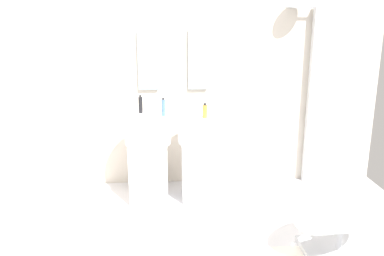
{
  "coord_description": "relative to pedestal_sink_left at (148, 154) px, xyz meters",
  "views": [
    {
      "loc": [
        -0.07,
        -2.95,
        1.89
      ],
      "look_at": [
        0.15,
        0.55,
        0.95
      ],
      "focal_mm": 37.65,
      "sensor_mm": 36.0,
      "label": 1
    }
  ],
  "objects": [
    {
      "name": "rear_partition",
      "position": [
        0.28,
        0.51,
        0.79
      ],
      "size": [
        4.8,
        0.1,
        2.6
      ],
      "primitive_type": "cube",
      "color": "beige",
      "rests_on": "ground_plane"
    },
    {
      "name": "pedestal_sink_left",
      "position": [
        0.0,
        0.0,
        0.0
      ],
      "size": [
        0.48,
        0.48,
        1.03
      ],
      "color": "white",
      "rests_on": "ground_plane"
    },
    {
      "name": "pedestal_sink_right",
      "position": [
        0.56,
        0.0,
        0.0
      ],
      "size": [
        0.48,
        0.48,
        1.03
      ],
      "color": "white",
      "rests_on": "ground_plane"
    },
    {
      "name": "vanity_mirror_left",
      "position": [
        -0.0,
        0.44,
        0.95
      ],
      "size": [
        0.22,
        0.03,
        0.65
      ],
      "primitive_type": "cube",
      "color": "#8C9EA8"
    },
    {
      "name": "vanity_mirror_right",
      "position": [
        0.56,
        0.44,
        0.95
      ],
      "size": [
        0.22,
        0.03,
        0.65
      ],
      "primitive_type": "cube",
      "color": "#8C9EA8"
    },
    {
      "name": "shower_column",
      "position": [
        1.89,
        0.38,
        0.57
      ],
      "size": [
        0.49,
        0.24,
        2.05
      ],
      "color": "#B7BABF",
      "rests_on": "ground_plane"
    },
    {
      "name": "lounge_chair",
      "position": [
        1.6,
        -1.23,
        -0.16
      ],
      "size": [
        1.08,
        1.09,
        0.65
      ],
      "color": "#B7BABF",
      "rests_on": "ground_plane"
    },
    {
      "name": "soap_bottle_blue",
      "position": [
        0.17,
        -0.03,
        0.52
      ],
      "size": [
        0.04,
        0.04,
        0.19
      ],
      "color": "#4C72B7",
      "rests_on": "pedestal_sink_left"
    },
    {
      "name": "soap_bottle_amber",
      "position": [
        0.59,
        -0.14,
        0.5
      ],
      "size": [
        0.05,
        0.05,
        0.15
      ],
      "color": "#C68C38",
      "rests_on": "pedestal_sink_right"
    },
    {
      "name": "soap_bottle_black",
      "position": [
        -0.07,
        0.12,
        0.52
      ],
      "size": [
        0.04,
        0.04,
        0.19
      ],
      "color": "black",
      "rests_on": "pedestal_sink_left"
    }
  ]
}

